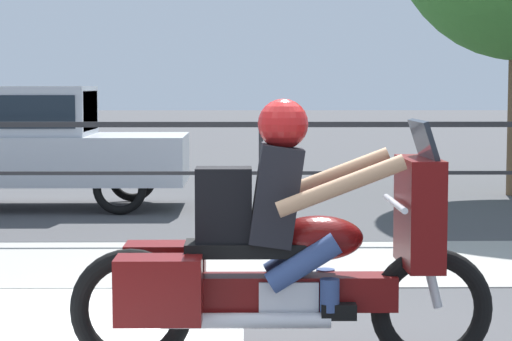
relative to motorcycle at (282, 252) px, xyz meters
name	(u,v)px	position (x,y,z in m)	size (l,w,h in m)	color
sidewalk_band	(264,262)	(-0.02, 3.51, -0.69)	(44.00, 2.40, 0.01)	#99968E
fence_railing	(261,146)	(-0.02, 5.22, 0.29)	(36.00, 0.05, 1.25)	#232326
motorcycle	(282,252)	(0.00, 0.00, 0.00)	(2.46, 0.76, 1.58)	black
parked_car	(20,139)	(-3.22, 7.71, 0.24)	(4.25, 1.60, 1.64)	#B7BCC4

